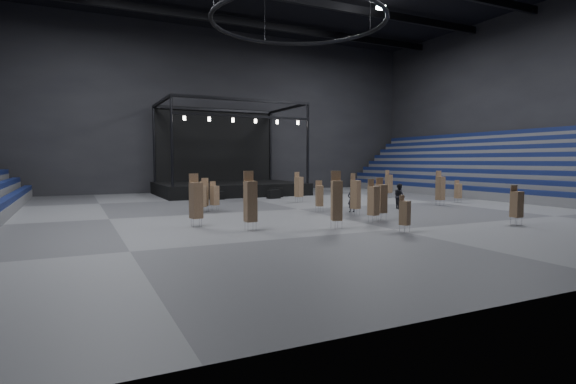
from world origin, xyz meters
name	(u,v)px	position (x,y,z in m)	size (l,w,h in m)	color
floor	(298,209)	(0.00, 0.00, 0.00)	(50.00, 50.00, 0.00)	#515154
wall_back	(213,111)	(0.00, 21.00, 9.00)	(50.00, 0.20, 18.00)	black
wall_right	(536,101)	(25.00, 0.00, 9.00)	(0.20, 42.00, 18.00)	black
bleachers_right	(518,179)	(22.94, 0.00, 1.73)	(7.20, 40.00, 6.40)	#505052
stage	(227,180)	(0.00, 16.24, 1.45)	(14.00, 10.00, 9.20)	black
truss_ring	(299,22)	(0.00, 0.00, 13.00)	(12.30, 12.30, 5.15)	black
flight_case_left	(218,196)	(-2.83, 10.06, 0.36)	(1.07, 0.54, 0.72)	black
flight_case_mid	(274,194)	(2.05, 8.93, 0.40)	(1.19, 0.60, 0.79)	black
flight_case_right	(276,193)	(2.93, 10.34, 0.43)	(1.29, 0.65, 0.86)	black
chair_stack_0	(389,183)	(12.32, 5.51, 1.32)	(0.61, 0.61, 2.55)	silver
chair_stack_1	(203,196)	(-6.58, 1.02, 1.10)	(0.57, 0.57, 2.08)	silver
chair_stack_2	(299,186)	(2.43, 4.69, 1.32)	(0.69, 0.69, 2.50)	silver
chair_stack_3	(355,194)	(1.68, -4.64, 1.35)	(0.65, 0.65, 2.64)	silver
chair_stack_4	(405,212)	(-0.05, -11.34, 0.96)	(0.55, 0.55, 1.78)	silver
chair_stack_5	(196,199)	(-8.66, -5.32, 1.43)	(0.66, 0.66, 2.77)	silver
chair_stack_6	(205,194)	(-6.36, 1.40, 1.20)	(0.63, 0.63, 2.27)	silver
chair_stack_7	(373,200)	(0.66, -7.89, 1.26)	(0.58, 0.58, 2.41)	silver
chair_stack_8	(516,204)	(6.99, -11.99, 1.14)	(0.50, 0.50, 2.12)	silver
chair_stack_9	(337,200)	(-2.42, -8.99, 1.48)	(0.65, 0.65, 2.92)	silver
chair_stack_10	(381,198)	(1.68, -7.26, 1.28)	(0.50, 0.50, 2.45)	silver
chair_stack_11	(250,200)	(-6.56, -7.68, 1.49)	(0.55, 0.55, 2.94)	silver
chair_stack_12	(248,187)	(-0.78, 8.01, 1.16)	(0.63, 0.63, 2.18)	silver
chair_stack_13	(214,195)	(-5.64, 1.57, 1.09)	(0.60, 0.60, 2.02)	silver
chair_stack_14	(319,195)	(0.51, -2.11, 1.12)	(0.58, 0.58, 2.11)	silver
chair_stack_15	(440,188)	(10.97, -2.40, 1.37)	(0.53, 0.53, 2.67)	silver
chair_stack_16	(458,191)	(14.00, -1.29, 0.99)	(0.51, 0.51, 1.84)	silver
man_center	(352,199)	(2.38, -3.19, 0.85)	(0.62, 0.41, 1.71)	black
crew_member	(400,196)	(6.72, -2.80, 0.91)	(0.88, 0.69, 1.81)	black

